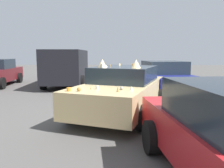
% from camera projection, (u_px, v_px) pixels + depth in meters
% --- Properties ---
extents(ground_plane, '(60.00, 60.00, 0.00)m').
position_uv_depth(ground_plane, '(122.00, 113.00, 6.96)').
color(ground_plane, '#514F4C').
extents(art_car_decorated, '(4.78, 3.17, 1.65)m').
position_uv_depth(art_car_decorated, '(122.00, 90.00, 6.91)').
color(art_car_decorated, '#D8BC7F').
rests_on(art_car_decorated, ground).
extents(parked_van_row_back_far, '(5.41, 2.40, 2.00)m').
position_uv_depth(parked_van_row_back_far, '(67.00, 65.00, 12.98)').
color(parked_van_row_back_far, black).
rests_on(parked_van_row_back_far, ground).
extents(parked_sedan_behind_right, '(4.18, 2.44, 1.48)m').
position_uv_depth(parked_sedan_behind_right, '(166.00, 79.00, 9.80)').
color(parked_sedan_behind_right, navy).
rests_on(parked_sedan_behind_right, ground).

